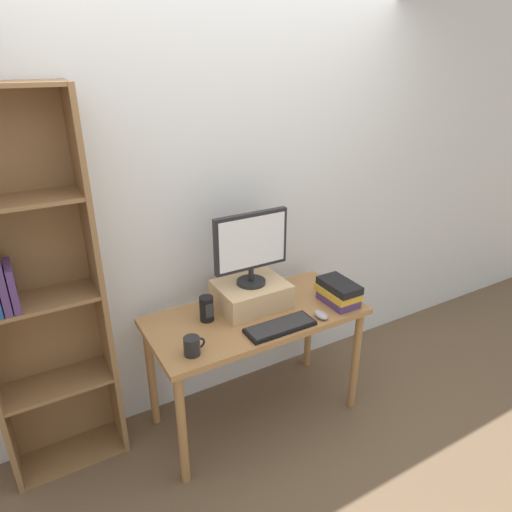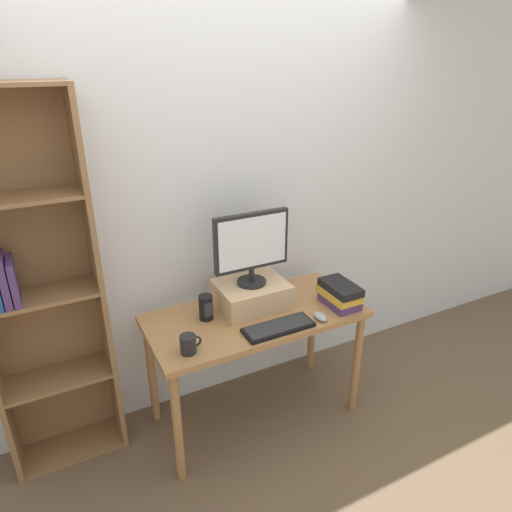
% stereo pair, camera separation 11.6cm
% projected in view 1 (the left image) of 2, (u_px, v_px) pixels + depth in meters
% --- Properties ---
extents(ground_plane, '(12.00, 12.00, 0.00)m').
position_uv_depth(ground_plane, '(256.00, 413.00, 3.03)').
color(ground_plane, brown).
extents(back_wall, '(7.00, 0.08, 2.60)m').
position_uv_depth(back_wall, '(222.00, 209.00, 2.83)').
color(back_wall, silver).
rests_on(back_wall, ground_plane).
extents(desk, '(1.29, 0.61, 0.76)m').
position_uv_depth(desk, '(256.00, 327.00, 2.75)').
color(desk, '#9E7042').
rests_on(desk, ground_plane).
extents(bookshelf_unit, '(0.60, 0.28, 2.08)m').
position_uv_depth(bookshelf_unit, '(36.00, 299.00, 2.30)').
color(bookshelf_unit, olive).
rests_on(bookshelf_unit, ground_plane).
extents(riser_box, '(0.42, 0.33, 0.15)m').
position_uv_depth(riser_box, '(251.00, 294.00, 2.77)').
color(riser_box, tan).
rests_on(riser_box, desk).
extents(computer_monitor, '(0.46, 0.17, 0.44)m').
position_uv_depth(computer_monitor, '(251.00, 245.00, 2.64)').
color(computer_monitor, black).
rests_on(computer_monitor, riser_box).
extents(keyboard, '(0.41, 0.15, 0.02)m').
position_uv_depth(keyboard, '(280.00, 327.00, 2.56)').
color(keyboard, black).
rests_on(keyboard, desk).
extents(computer_mouse, '(0.06, 0.10, 0.04)m').
position_uv_depth(computer_mouse, '(321.00, 315.00, 2.67)').
color(computer_mouse, '#99999E').
rests_on(computer_mouse, desk).
extents(book_stack, '(0.17, 0.27, 0.15)m').
position_uv_depth(book_stack, '(338.00, 292.00, 2.80)').
color(book_stack, '#4C336B').
rests_on(book_stack, desk).
extents(coffee_mug, '(0.12, 0.09, 0.10)m').
position_uv_depth(coffee_mug, '(192.00, 346.00, 2.33)').
color(coffee_mug, black).
rests_on(coffee_mug, desk).
extents(desk_speaker, '(0.08, 0.09, 0.15)m').
position_uv_depth(desk_speaker, '(207.00, 309.00, 2.62)').
color(desk_speaker, black).
rests_on(desk_speaker, desk).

